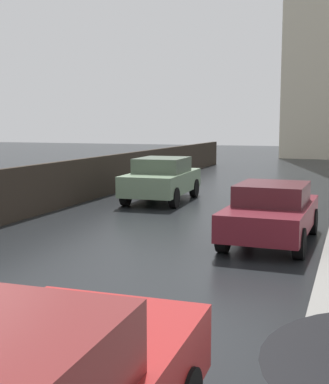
# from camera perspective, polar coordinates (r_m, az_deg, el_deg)

# --- Properties ---
(car_maroon_near_kerb) EXTENTS (1.86, 3.89, 1.35)m
(car_maroon_near_kerb) POSITION_cam_1_polar(r_m,az_deg,el_deg) (12.15, 11.55, -2.14)
(car_maroon_near_kerb) COLOR maroon
(car_maroon_near_kerb) RESTS_ON ground
(car_green_far_ahead) EXTENTS (2.05, 4.15, 1.52)m
(car_green_far_ahead) POSITION_cam_1_polar(r_m,az_deg,el_deg) (18.29, -0.28, 1.47)
(car_green_far_ahead) COLOR slate
(car_green_far_ahead) RESTS_ON ground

